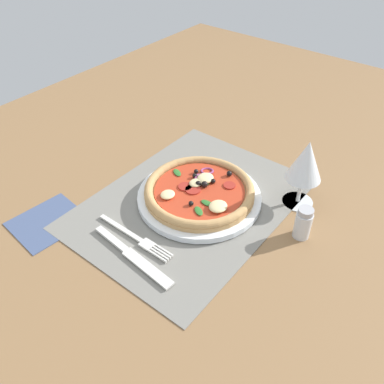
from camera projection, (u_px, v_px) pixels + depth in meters
ground_plane at (190, 208)px, 86.65cm from camera, size 190.00×140.00×2.40cm
placemat at (190, 203)px, 85.76cm from camera, size 47.65×35.59×0.40cm
plate at (199, 197)px, 85.84cm from camera, size 25.87×25.87×1.31cm
pizza at (199, 190)px, 84.73cm from camera, size 22.85×22.85×2.65cm
fork at (138, 239)px, 77.12cm from camera, size 2.21×18.01×0.44cm
knife at (133, 256)px, 73.79cm from camera, size 3.45×20.07×0.62cm
wine_glass at (306, 163)px, 79.79cm from camera, size 7.20×7.20×14.90cm
napkin at (48, 222)px, 81.34cm from camera, size 14.39×13.21×0.36cm
pepper_shaker at (303, 223)px, 76.59cm from camera, size 3.20×3.20×6.70cm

